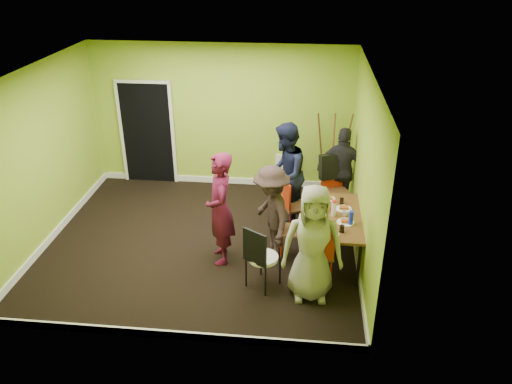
# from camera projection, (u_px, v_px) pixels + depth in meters

# --- Properties ---
(ground) EXTENTS (5.00, 5.00, 0.00)m
(ground) POSITION_uv_depth(u_px,v_px,m) (202.00, 242.00, 8.22)
(ground) COLOR black
(ground) RESTS_ON ground
(room_walls) EXTENTS (5.04, 4.54, 2.82)m
(room_walls) POSITION_uv_depth(u_px,v_px,m) (198.00, 187.00, 7.81)
(room_walls) COLOR #9EBD30
(room_walls) RESTS_ON ground
(dining_table) EXTENTS (0.90, 1.50, 0.75)m
(dining_table) POSITION_uv_depth(u_px,v_px,m) (331.00, 219.00, 7.51)
(dining_table) COLOR black
(dining_table) RESTS_ON ground
(chair_left_far) EXTENTS (0.50, 0.50, 0.92)m
(chair_left_far) POSITION_uv_depth(u_px,v_px,m) (292.00, 202.00, 8.35)
(chair_left_far) COLOR red
(chair_left_far) RESTS_ON ground
(chair_left_near) EXTENTS (0.41, 0.40, 0.97)m
(chair_left_near) POSITION_uv_depth(u_px,v_px,m) (288.00, 225.00, 7.63)
(chair_left_near) COLOR red
(chair_left_near) RESTS_ON ground
(chair_back_end) EXTENTS (0.62, 0.67, 1.13)m
(chair_back_end) POSITION_uv_depth(u_px,v_px,m) (333.00, 173.00, 8.72)
(chair_back_end) COLOR red
(chair_back_end) RESTS_ON ground
(chair_front_end) EXTENTS (0.49, 0.50, 1.08)m
(chair_front_end) POSITION_uv_depth(u_px,v_px,m) (317.00, 250.00, 6.92)
(chair_front_end) COLOR red
(chair_front_end) RESTS_ON ground
(chair_bentwood) EXTENTS (0.53, 0.53, 0.99)m
(chair_bentwood) POSITION_uv_depth(u_px,v_px,m) (260.00, 255.00, 6.90)
(chair_bentwood) COLOR black
(chair_bentwood) RESTS_ON ground
(easel) EXTENTS (0.66, 0.62, 1.65)m
(easel) POSITION_uv_depth(u_px,v_px,m) (332.00, 154.00, 9.45)
(easel) COLOR brown
(easel) RESTS_ON ground
(plate_near_left) EXTENTS (0.23, 0.23, 0.01)m
(plate_near_left) POSITION_uv_depth(u_px,v_px,m) (313.00, 202.00, 7.86)
(plate_near_left) COLOR white
(plate_near_left) RESTS_ON dining_table
(plate_near_right) EXTENTS (0.27, 0.27, 0.01)m
(plate_near_right) POSITION_uv_depth(u_px,v_px,m) (317.00, 228.00, 7.15)
(plate_near_right) COLOR white
(plate_near_right) RESTS_ON dining_table
(plate_far_back) EXTENTS (0.24, 0.24, 0.01)m
(plate_far_back) POSITION_uv_depth(u_px,v_px,m) (328.00, 199.00, 7.95)
(plate_far_back) COLOR white
(plate_far_back) RESTS_ON dining_table
(plate_far_front) EXTENTS (0.24, 0.24, 0.01)m
(plate_far_front) POSITION_uv_depth(u_px,v_px,m) (331.00, 234.00, 6.99)
(plate_far_front) COLOR white
(plate_far_front) RESTS_ON dining_table
(plate_wall_back) EXTENTS (0.25, 0.25, 0.01)m
(plate_wall_back) POSITION_uv_depth(u_px,v_px,m) (344.00, 209.00, 7.65)
(plate_wall_back) COLOR white
(plate_wall_back) RESTS_ON dining_table
(plate_wall_front) EXTENTS (0.26, 0.26, 0.01)m
(plate_wall_front) POSITION_uv_depth(u_px,v_px,m) (346.00, 222.00, 7.29)
(plate_wall_front) COLOR white
(plate_wall_front) RESTS_ON dining_table
(thermos) EXTENTS (0.07, 0.07, 0.22)m
(thermos) POSITION_uv_depth(u_px,v_px,m) (334.00, 209.00, 7.43)
(thermos) COLOR white
(thermos) RESTS_ON dining_table
(blue_bottle) EXTENTS (0.07, 0.07, 0.22)m
(blue_bottle) POSITION_uv_depth(u_px,v_px,m) (351.00, 218.00, 7.19)
(blue_bottle) COLOR #1A2CC5
(blue_bottle) RESTS_ON dining_table
(orange_bottle) EXTENTS (0.04, 0.04, 0.08)m
(orange_bottle) POSITION_uv_depth(u_px,v_px,m) (330.00, 209.00, 7.58)
(orange_bottle) COLOR red
(orange_bottle) RESTS_ON dining_table
(glass_mid) EXTENTS (0.06, 0.06, 0.09)m
(glass_mid) POSITION_uv_depth(u_px,v_px,m) (318.00, 207.00, 7.61)
(glass_mid) COLOR black
(glass_mid) RESTS_ON dining_table
(glass_back) EXTENTS (0.06, 0.06, 0.10)m
(glass_back) POSITION_uv_depth(u_px,v_px,m) (342.00, 201.00, 7.79)
(glass_back) COLOR black
(glass_back) RESTS_ON dining_table
(glass_front) EXTENTS (0.07, 0.07, 0.10)m
(glass_front) POSITION_uv_depth(u_px,v_px,m) (342.00, 229.00, 7.04)
(glass_front) COLOR black
(glass_front) RESTS_ON dining_table
(cup_a) EXTENTS (0.11, 0.11, 0.09)m
(cup_a) POSITION_uv_depth(u_px,v_px,m) (320.00, 217.00, 7.34)
(cup_a) COLOR white
(cup_a) RESTS_ON dining_table
(cup_b) EXTENTS (0.09, 0.09, 0.08)m
(cup_b) POSITION_uv_depth(u_px,v_px,m) (345.00, 213.00, 7.46)
(cup_b) COLOR white
(cup_b) RESTS_ON dining_table
(person_standing) EXTENTS (0.57, 0.73, 1.77)m
(person_standing) POSITION_uv_depth(u_px,v_px,m) (220.00, 209.00, 7.39)
(person_standing) COLOR #500D28
(person_standing) RESTS_ON ground
(person_left_far) EXTENTS (0.78, 0.95, 1.79)m
(person_left_far) POSITION_uv_depth(u_px,v_px,m) (285.00, 174.00, 8.44)
(person_left_far) COLOR #141933
(person_left_far) RESTS_ON ground
(person_left_near) EXTENTS (0.91, 1.13, 1.53)m
(person_left_near) POSITION_uv_depth(u_px,v_px,m) (271.00, 213.00, 7.50)
(person_left_near) COLOR #2E201F
(person_left_near) RESTS_ON ground
(person_back_end) EXTENTS (1.00, 0.60, 1.59)m
(person_back_end) POSITION_uv_depth(u_px,v_px,m) (343.00, 171.00, 8.82)
(person_back_end) COLOR #232227
(person_back_end) RESTS_ON ground
(person_front_end) EXTENTS (0.86, 0.59, 1.69)m
(person_front_end) POSITION_uv_depth(u_px,v_px,m) (312.00, 244.00, 6.62)
(person_front_end) COLOR gray
(person_front_end) RESTS_ON ground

